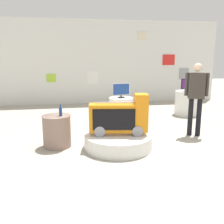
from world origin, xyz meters
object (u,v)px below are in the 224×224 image
Objects in this scene: novelty_firetruck_tv at (120,118)px; side_table_round at (57,131)px; bottle_on_side_table at (60,111)px; main_display_pedestal at (118,141)px; display_pedestal_center_rear at (121,111)px; tv_on_center_rear at (121,90)px; tv_on_left_rear at (189,85)px; display_pedestal_left_rear at (187,103)px; shopper_browsing_near_truck at (196,94)px.

novelty_firetruck_tv is 1.41m from side_table_round.
bottle_on_side_table is at bearing -27.50° from side_table_round.
main_display_pedestal is 1.88m from display_pedestal_center_rear.
display_pedestal_center_rear reaches higher than side_table_round.
main_display_pedestal is at bearing -103.53° from display_pedestal_center_rear.
tv_on_center_rear is at bearing -98.90° from display_pedestal_center_rear.
bottle_on_side_table is (-4.13, -2.49, -0.22)m from tv_on_left_rear.
bottle_on_side_table reaches higher than side_table_round.
bottle_on_side_table is (-1.24, 0.27, 0.14)m from novelty_firetruck_tv.
display_pedestal_left_rear is (2.92, 2.75, 0.25)m from main_display_pedestal.
tv_on_left_rear is at bearing 31.03° from bottle_on_side_table.
shopper_browsing_near_truck is (1.60, -1.27, 0.66)m from display_pedestal_center_rear.
side_table_round is at bearing 166.54° from novelty_firetruck_tv.
main_display_pedestal is 1.40m from bottle_on_side_table.
display_pedestal_center_rear is 1.55× the size of tv_on_center_rear.
display_pedestal_center_rear is 0.62m from tv_on_center_rear.
tv_on_center_rear is at bearing 77.24° from novelty_firetruck_tv.
tv_on_left_rear is 2.15× the size of bottle_on_side_table.
display_pedestal_left_rear is at bearing 68.14° from shopper_browsing_near_truck.
tv_on_left_rear is at bearing 68.11° from shopper_browsing_near_truck.
main_display_pedestal is 1.84× the size of display_pedestal_center_rear.
main_display_pedestal is 2.86× the size of tv_on_center_rear.
main_display_pedestal is 2.77× the size of tv_on_left_rear.
bottle_on_side_table is at bearing -148.93° from display_pedestal_left_rear.
display_pedestal_center_rear is (0.44, 1.81, 0.25)m from main_display_pedestal.
tv_on_left_rear is at bearing 43.22° from main_display_pedestal.
tv_on_left_rear reaches higher than main_display_pedestal.
display_pedestal_left_rear is at bearing 43.26° from main_display_pedestal.
side_table_round is 3.42m from shopper_browsing_near_truck.
display_pedestal_left_rear is 0.47× the size of shopper_browsing_near_truck.
novelty_firetruck_tv is at bearing -23.78° from main_display_pedestal.
novelty_firetruck_tv is 2.39× the size of tv_on_left_rear.
tv_on_center_rear is at bearing -159.36° from tv_on_left_rear.
shopper_browsing_near_truck is (3.34, 0.23, 0.70)m from side_table_round.
display_pedestal_left_rear is 1.58× the size of tv_on_left_rear.
bottle_on_side_table is (-1.65, -1.55, -0.22)m from tv_on_center_rear.
novelty_firetruck_tv reaches higher than bottle_on_side_table.
tv_on_center_rear is 2.27m from bottle_on_side_table.
side_table_round is (-1.75, -1.50, -0.66)m from tv_on_center_rear.
tv_on_left_rear is at bearing 20.64° from tv_on_center_rear.
tv_on_center_rear is (0.44, 1.81, 0.87)m from main_display_pedestal.
tv_on_left_rear is (-0.00, -0.00, 0.62)m from display_pedestal_left_rear.
display_pedestal_left_rear is at bearing 86.59° from tv_on_left_rear.
main_display_pedestal is at bearing -136.74° from display_pedestal_left_rear.
tv_on_left_rear is 2.66m from tv_on_center_rear.
bottle_on_side_table reaches higher than display_pedestal_left_rear.
shopper_browsing_near_truck reaches higher than display_pedestal_center_rear.
tv_on_center_rear is 2.08× the size of bottle_on_side_table.
novelty_firetruck_tv is (0.02, -0.01, 0.51)m from main_display_pedestal.
tv_on_center_rear is (-0.00, -0.00, 0.62)m from display_pedestal_center_rear.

